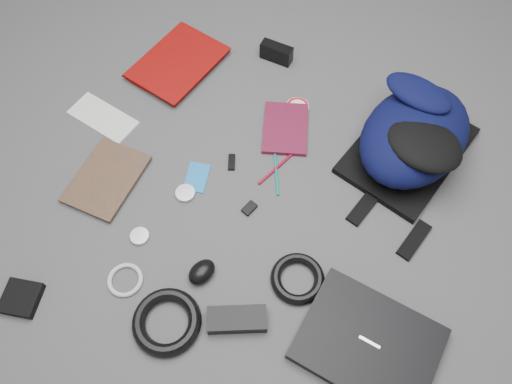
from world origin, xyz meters
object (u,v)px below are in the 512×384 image
(laptop, at_px, (368,344))
(compact_camera, at_px, (276,53))
(backpack, at_px, (415,135))
(dvd_case, at_px, (285,128))
(textbook_red, at_px, (152,49))
(comic_book, at_px, (81,169))
(mouse, at_px, (202,272))
(pouch, at_px, (21,298))
(power_brick, at_px, (237,319))

(laptop, bearing_deg, compact_camera, 131.83)
(backpack, distance_m, compact_camera, 0.51)
(laptop, distance_m, dvd_case, 0.64)
(laptop, bearing_deg, textbook_red, 152.16)
(textbook_red, bearing_deg, backpack, 8.53)
(laptop, relative_size, dvd_case, 1.72)
(laptop, height_order, compact_camera, compact_camera)
(backpack, distance_m, comic_book, 0.92)
(compact_camera, xyz_separation_m, mouse, (0.06, -0.74, -0.01))
(dvd_case, bearing_deg, pouch, -137.67)
(mouse, distance_m, pouch, 0.44)
(comic_book, height_order, pouch, pouch)
(laptop, distance_m, textbook_red, 1.09)
(dvd_case, relative_size, pouch, 2.08)
(backpack, xyz_separation_m, comic_book, (-0.84, -0.36, -0.08))
(dvd_case, relative_size, power_brick, 1.28)
(dvd_case, relative_size, mouse, 2.40)
(comic_book, distance_m, dvd_case, 0.59)
(compact_camera, bearing_deg, pouch, -102.77)
(backpack, xyz_separation_m, mouse, (-0.41, -0.53, -0.07))
(pouch, bearing_deg, textbook_red, 93.55)
(textbook_red, bearing_deg, power_brick, -36.27)
(backpack, relative_size, compact_camera, 4.05)
(dvd_case, bearing_deg, compact_camera, 98.98)
(laptop, bearing_deg, dvd_case, 135.24)
(mouse, bearing_deg, pouch, -127.64)
(backpack, relative_size, pouch, 4.75)
(laptop, relative_size, compact_camera, 3.05)
(laptop, xyz_separation_m, textbook_red, (-0.87, 0.67, 0.00))
(power_brick, height_order, pouch, power_brick)
(laptop, bearing_deg, power_brick, -160.85)
(mouse, bearing_deg, backpack, 77.01)
(mouse, bearing_deg, laptop, 20.39)
(comic_book, bearing_deg, compact_camera, 60.94)
(textbook_red, distance_m, mouse, 0.77)
(textbook_red, distance_m, dvd_case, 0.52)
(dvd_case, relative_size, compact_camera, 1.78)
(power_brick, bearing_deg, laptop, -12.52)
(comic_book, distance_m, pouch, 0.38)
(compact_camera, bearing_deg, power_brick, -71.29)
(laptop, xyz_separation_m, pouch, (-0.81, -0.18, -0.00))
(backpack, bearing_deg, textbook_red, -168.14)
(power_brick, bearing_deg, pouch, 172.08)
(comic_book, xyz_separation_m, pouch, (0.05, -0.37, 0.00))
(backpack, distance_m, mouse, 0.67)
(backpack, bearing_deg, dvd_case, -154.19)
(laptop, xyz_separation_m, mouse, (-0.43, 0.03, 0.00))
(mouse, bearing_deg, dvd_case, 107.72)
(textbook_red, height_order, mouse, mouse)
(backpack, xyz_separation_m, textbook_red, (-0.84, 0.11, -0.07))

